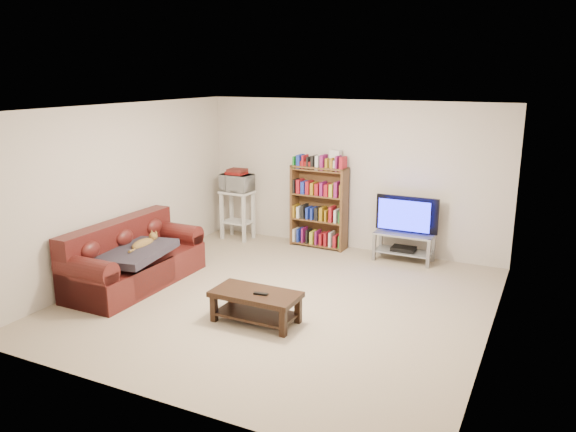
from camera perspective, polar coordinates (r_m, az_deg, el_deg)
The scene contains 19 objects.
floor at distance 7.21m, azimuth -0.69°, elevation -8.52°, with size 5.00×5.00×0.00m, color tan.
ceiling at distance 6.66m, azimuth -0.75°, elevation 10.88°, with size 5.00×5.00×0.00m, color white.
wall_back at distance 9.09m, azimuth 6.41°, elevation 4.10°, with size 5.00×5.00×0.00m, color beige.
wall_front at distance 4.83m, azimuth -14.27°, elevation -5.50°, with size 5.00×5.00×0.00m, color beige.
wall_left at distance 8.24m, azimuth -16.45°, elevation 2.55°, with size 5.00×5.00×0.00m, color beige.
wall_right at distance 6.16m, azimuth 20.52°, elevation -1.66°, with size 5.00×5.00×0.00m, color beige.
sofa at distance 7.93m, azimuth -15.61°, elevation -4.54°, with size 0.89×2.01×0.86m.
blanket at distance 7.66m, azimuth -15.38°, elevation -3.58°, with size 0.78×1.00×0.10m, color #2B2631.
cat at distance 7.77m, azimuth -14.53°, elevation -2.79°, with size 0.22×0.55×0.16m, color brown, non-canonical shape.
coffee_table at distance 6.53m, azimuth -3.29°, elevation -8.63°, with size 1.02×0.51×0.37m.
remote at distance 6.40m, azimuth -2.78°, elevation -7.90°, with size 0.17×0.05×0.02m, color black.
tv_stand at distance 8.73m, azimuth 11.70°, elevation -2.59°, with size 0.89×0.40×0.44m.
television at distance 8.62m, azimuth 11.83°, elevation 0.06°, with size 0.96×0.13×0.55m, color black.
dvd_player at distance 8.77m, azimuth 11.66°, elevation -3.30°, with size 0.36×0.25×0.06m, color black.
bookshelf at distance 9.18m, azimuth 3.16°, elevation 1.04°, with size 0.94×0.32×1.35m.
shelf_clutter at distance 9.00m, azimuth 3.83°, elevation 5.68°, with size 0.69×0.22×0.28m.
microwave_stand at distance 9.69m, azimuth -5.17°, elevation 0.80°, with size 0.54×0.40×0.85m.
microwave at distance 9.59m, azimuth -5.23°, elevation 3.40°, with size 0.52×0.35×0.29m, color silver.
game_boxes at distance 9.56m, azimuth -5.25°, elevation 4.40°, with size 0.31×0.27×0.05m, color maroon.
Camera 1 is at (3.00, -5.93, 2.80)m, focal length 35.00 mm.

